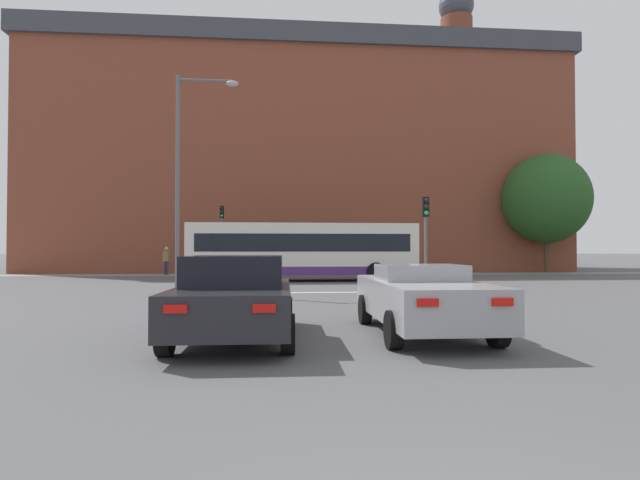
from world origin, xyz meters
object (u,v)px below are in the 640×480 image
object	(u,v)px
bus_crossing_lead	(303,250)
street_lamp_junction	(188,161)
pedestrian_walking_east	(337,259)
car_roadster_right	(422,297)
traffic_light_near_right	(426,227)
traffic_light_far_left	(222,229)
car_saloon_left	(236,297)
pedestrian_waiting	(166,258)

from	to	relation	value
bus_crossing_lead	street_lamp_junction	xyz separation A→B (m)	(-4.84, -6.53, 3.48)
pedestrian_walking_east	bus_crossing_lead	bearing A→B (deg)	114.21
car_roadster_right	traffic_light_near_right	bearing A→B (deg)	73.22
bus_crossing_lead	pedestrian_walking_east	size ratio (longest dim) A/B	6.69
bus_crossing_lead	traffic_light_far_left	xyz separation A→B (m)	(-4.91, 6.42, 1.39)
traffic_light_near_right	pedestrian_walking_east	distance (m)	13.53
car_saloon_left	traffic_light_near_right	world-z (taller)	traffic_light_near_right
car_roadster_right	street_lamp_junction	world-z (taller)	street_lamp_junction
street_lamp_junction	pedestrian_waiting	size ratio (longest dim) A/B	4.59
car_roadster_right	street_lamp_junction	distance (m)	12.76
street_lamp_junction	pedestrian_walking_east	world-z (taller)	street_lamp_junction
traffic_light_far_left	pedestrian_walking_east	xyz separation A→B (m)	(7.54, 0.25, -1.96)
street_lamp_junction	traffic_light_near_right	bearing A→B (deg)	-0.49
bus_crossing_lead	pedestrian_walking_east	xyz separation A→B (m)	(2.62, 6.68, -0.57)
car_roadster_right	traffic_light_far_left	xyz separation A→B (m)	(-6.34, 23.17, 2.29)
street_lamp_junction	car_roadster_right	bearing A→B (deg)	-58.48
traffic_light_near_right	street_lamp_junction	size ratio (longest dim) A/B	0.45
pedestrian_waiting	pedestrian_walking_east	world-z (taller)	pedestrian_waiting
car_saloon_left	street_lamp_junction	distance (m)	11.71
bus_crossing_lead	pedestrian_walking_east	world-z (taller)	bus_crossing_lead
bus_crossing_lead	car_saloon_left	bearing A→B (deg)	-7.11
pedestrian_waiting	pedestrian_walking_east	distance (m)	11.17
car_saloon_left	traffic_light_far_left	distance (m)	23.77
traffic_light_far_left	traffic_light_near_right	bearing A→B (deg)	-53.86
traffic_light_near_right	traffic_light_far_left	size ratio (longest dim) A/B	0.84
street_lamp_junction	pedestrian_walking_east	distance (m)	15.70
car_saloon_left	car_roadster_right	xyz separation A→B (m)	(3.55, 0.32, -0.07)
traffic_light_far_left	street_lamp_junction	world-z (taller)	street_lamp_junction
bus_crossing_lead	traffic_light_far_left	distance (m)	8.21
car_roadster_right	bus_crossing_lead	size ratio (longest dim) A/B	0.39
pedestrian_waiting	pedestrian_walking_east	size ratio (longest dim) A/B	1.04
bus_crossing_lead	traffic_light_near_right	xyz separation A→B (m)	(4.61, -6.62, 0.95)
car_saloon_left	bus_crossing_lead	world-z (taller)	bus_crossing_lead
traffic_light_far_left	pedestrian_waiting	xyz separation A→B (m)	(-3.63, 0.60, -1.91)
bus_crossing_lead	street_lamp_junction	distance (m)	8.85
car_roadster_right	pedestrian_waiting	world-z (taller)	pedestrian_waiting
street_lamp_junction	traffic_light_far_left	bearing A→B (deg)	90.31
car_roadster_right	street_lamp_junction	xyz separation A→B (m)	(-6.27, 10.21, 4.38)
car_roadster_right	traffic_light_far_left	bearing A→B (deg)	105.97
bus_crossing_lead	pedestrian_walking_east	distance (m)	7.20
car_saloon_left	street_lamp_junction	bearing A→B (deg)	105.34
street_lamp_junction	pedestrian_waiting	distance (m)	14.61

